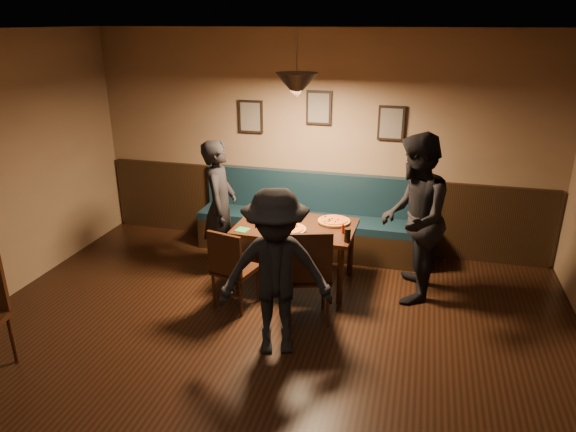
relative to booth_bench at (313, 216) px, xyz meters
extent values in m
plane|color=black|center=(0.00, -3.20, -0.50)|extent=(7.00, 7.00, 0.00)
plane|color=silver|center=(0.00, -3.20, 2.30)|extent=(7.00, 7.00, 0.00)
plane|color=#8C704F|center=(0.00, 0.30, 0.90)|extent=(6.00, 0.00, 6.00)
cube|color=black|center=(0.00, 0.27, 0.00)|extent=(5.88, 0.06, 1.00)
cube|color=black|center=(-0.90, 0.27, 1.20)|extent=(0.32, 0.04, 0.42)
cube|color=black|center=(0.00, 0.27, 1.35)|extent=(0.32, 0.04, 0.42)
cube|color=black|center=(0.90, 0.27, 1.20)|extent=(0.32, 0.04, 0.42)
cone|color=black|center=(-0.01, -0.87, 1.75)|extent=(0.44, 0.44, 0.25)
cube|color=black|center=(-0.01, -0.87, -0.15)|extent=(1.34, 0.88, 0.71)
imported|color=black|center=(-0.96, -0.76, 0.30)|extent=(0.48, 0.64, 1.61)
imported|color=black|center=(1.27, -0.87, 0.41)|extent=(0.71, 0.90, 1.82)
imported|color=black|center=(0.14, -2.21, 0.28)|extent=(1.14, 0.85, 1.57)
cylinder|color=gold|center=(-0.43, -0.79, 0.23)|extent=(0.44, 0.44, 0.04)
cylinder|color=gold|center=(-0.04, -1.07, 0.23)|extent=(0.43, 0.43, 0.04)
cylinder|color=orange|center=(0.39, -0.69, 0.23)|extent=(0.46, 0.46, 0.04)
cylinder|color=black|center=(0.62, -1.18, 0.28)|extent=(0.08, 0.08, 0.15)
cylinder|color=#AA1105|center=(0.54, -0.97, 0.27)|extent=(0.04, 0.04, 0.12)
cube|color=#1F7634|center=(-0.56, -0.61, 0.21)|extent=(0.15, 0.15, 0.01)
cube|color=#1E7335|center=(-0.55, -1.16, 0.21)|extent=(0.16, 0.16, 0.01)
cube|color=silver|center=(-0.04, -1.27, 0.21)|extent=(0.17, 0.09, 0.00)
camera|label=1|loc=(1.28, -6.14, 2.38)|focal=32.33mm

